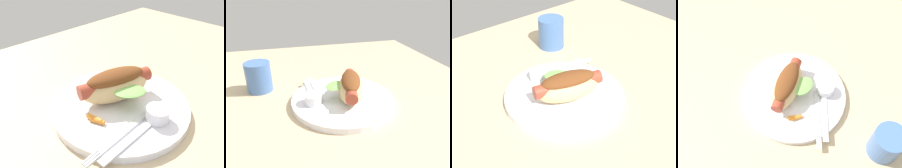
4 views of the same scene
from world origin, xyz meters
TOP-DOWN VIEW (x-y plane):
  - ground_plane at (0.00, 0.00)cm, footprint 120.00×90.00cm
  - plate at (-3.70, -0.58)cm, footprint 27.04×27.04cm
  - hot_dog at (-3.18, 1.20)cm, footprint 15.65×12.66cm
  - sauce_ramekin at (-2.58, -8.67)cm, footprint 4.31×4.31cm
  - fork at (-10.23, -6.81)cm, footprint 15.76×2.17cm
  - knife at (-8.86, -8.52)cm, footprint 15.48×1.97cm
  - carrot_garnish at (-10.80, -1.26)cm, footprint 1.87×3.79cm
  - drinking_cup at (-17.05, -22.23)cm, footprint 7.26×7.26cm

SIDE VIEW (x-z plane):
  - ground_plane at x=0.00cm, z-range -1.80..0.00cm
  - plate at x=-3.70cm, z-range 0.00..1.60cm
  - knife at x=-8.86cm, z-range 1.60..1.96cm
  - fork at x=-10.23cm, z-range 1.60..2.00cm
  - carrot_garnish at x=-10.80cm, z-range 1.57..2.55cm
  - sauce_ramekin at x=-2.58cm, z-range 1.60..4.18cm
  - drinking_cup at x=-17.05cm, z-range 0.00..8.65cm
  - hot_dog at x=-3.18cm, z-range 1.76..8.21cm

